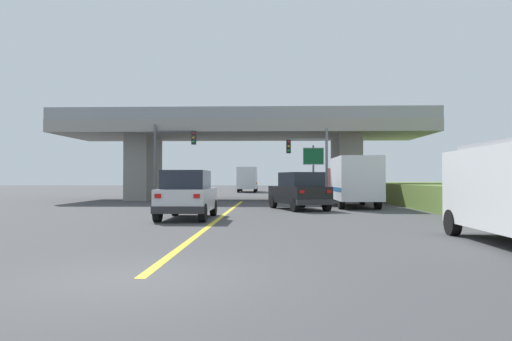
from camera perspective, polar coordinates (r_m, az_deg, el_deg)
The scene contains 10 objects.
ground at distance 37.97m, azimuth -1.43°, elevation -3.52°, with size 160.00×160.00×0.00m, color #424244.
overpass_bridge at distance 38.05m, azimuth -1.43°, elevation 3.55°, with size 28.67×8.57×6.86m.
lane_divider_stripe at distance 21.55m, azimuth -4.00°, elevation -5.44°, with size 0.20×27.00×0.01m, color yellow.
suv_lead at distance 19.98m, azimuth -8.27°, elevation -2.89°, with size 2.01×4.47×2.02m.
suv_crossing at distance 25.66m, azimuth 5.25°, elevation -2.47°, with size 3.34×4.82×2.02m.
box_truck at distance 28.51m, azimuth 11.66°, elevation -1.23°, with size 2.33×6.67×2.92m.
traffic_signal_nearside at distance 33.74m, azimuth 6.83°, elevation 1.72°, with size 2.95×0.36×5.25m.
traffic_signal_farside at distance 34.21m, azimuth -10.45°, elevation 2.26°, with size 3.03×0.36×5.57m.
highway_sign at distance 34.56m, azimuth 6.93°, elevation 1.14°, with size 1.51×0.17×4.09m.
semi_truck_distant at distance 59.48m, azimuth -1.02°, elevation -1.04°, with size 2.33×7.46×3.08m.
Camera 1 is at (2.21, -7.87, 1.68)m, focal length 33.20 mm.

